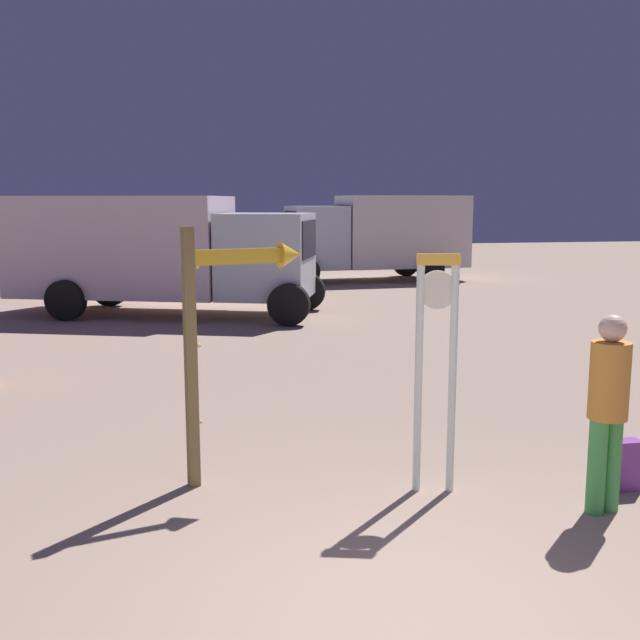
{
  "coord_description": "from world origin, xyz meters",
  "views": [
    {
      "loc": [
        -1.39,
        -4.08,
        2.6
      ],
      "look_at": [
        0.36,
        4.5,
        1.2
      ],
      "focal_mm": 41.53,
      "sensor_mm": 36.0,
      "label": 1
    }
  ],
  "objects_px": {
    "backpack": "(622,465)",
    "box_truck_near": "(157,249)",
    "box_truck_far": "(380,234)",
    "standing_clock": "(436,353)",
    "arrow_sign": "(230,310)",
    "person_near_clock": "(608,404)"
  },
  "relations": [
    {
      "from": "person_near_clock",
      "to": "box_truck_far",
      "type": "distance_m",
      "value": 18.79
    },
    {
      "from": "standing_clock",
      "to": "box_truck_near",
      "type": "xyz_separation_m",
      "value": [
        -2.57,
        11.43,
        0.24
      ]
    },
    {
      "from": "backpack",
      "to": "box_truck_far",
      "type": "distance_m",
      "value": 18.34
    },
    {
      "from": "standing_clock",
      "to": "box_truck_far",
      "type": "height_order",
      "value": "box_truck_far"
    },
    {
      "from": "arrow_sign",
      "to": "box_truck_far",
      "type": "distance_m",
      "value": 18.23
    },
    {
      "from": "box_truck_near",
      "to": "box_truck_far",
      "type": "distance_m",
      "value": 9.55
    },
    {
      "from": "person_near_clock",
      "to": "backpack",
      "type": "xyz_separation_m",
      "value": [
        0.45,
        0.41,
        -0.72
      ]
    },
    {
      "from": "standing_clock",
      "to": "backpack",
      "type": "height_order",
      "value": "standing_clock"
    },
    {
      "from": "standing_clock",
      "to": "box_truck_near",
      "type": "relative_size",
      "value": 0.29
    },
    {
      "from": "arrow_sign",
      "to": "box_truck_near",
      "type": "bearing_deg",
      "value": 94.31
    },
    {
      "from": "box_truck_near",
      "to": "standing_clock",
      "type": "bearing_deg",
      "value": -77.31
    },
    {
      "from": "box_truck_far",
      "to": "box_truck_near",
      "type": "bearing_deg",
      "value": -138.65
    },
    {
      "from": "person_near_clock",
      "to": "backpack",
      "type": "bearing_deg",
      "value": 42.27
    },
    {
      "from": "person_near_clock",
      "to": "box_truck_near",
      "type": "bearing_deg",
      "value": 107.41
    },
    {
      "from": "backpack",
      "to": "box_truck_far",
      "type": "height_order",
      "value": "box_truck_far"
    },
    {
      "from": "backpack",
      "to": "box_truck_near",
      "type": "height_order",
      "value": "box_truck_near"
    },
    {
      "from": "standing_clock",
      "to": "box_truck_near",
      "type": "height_order",
      "value": "box_truck_near"
    },
    {
      "from": "arrow_sign",
      "to": "backpack",
      "type": "relative_size",
      "value": 5.13
    },
    {
      "from": "backpack",
      "to": "box_truck_near",
      "type": "distance_m",
      "value": 12.57
    },
    {
      "from": "person_near_clock",
      "to": "box_truck_near",
      "type": "distance_m",
      "value": 12.76
    },
    {
      "from": "arrow_sign",
      "to": "box_truck_near",
      "type": "distance_m",
      "value": 10.81
    },
    {
      "from": "box_truck_near",
      "to": "box_truck_far",
      "type": "height_order",
      "value": "box_truck_far"
    }
  ]
}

